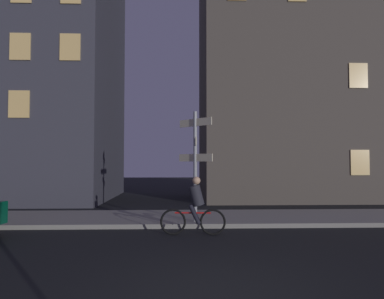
{
  "coord_description": "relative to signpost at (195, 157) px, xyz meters",
  "views": [
    {
      "loc": [
        -0.47,
        -5.04,
        2.01
      ],
      "look_at": [
        -0.09,
        6.07,
        2.43
      ],
      "focal_mm": 31.56,
      "sensor_mm": 36.0,
      "label": 1
    }
  ],
  "objects": [
    {
      "name": "building_left_block",
      "position": [
        -9.69,
        8.11,
        4.42
      ],
      "size": [
        10.86,
        7.9,
        13.19
      ],
      "color": "#383842",
      "rests_on": "ground_plane"
    },
    {
      "name": "sidewalk_kerb",
      "position": [
        -0.0,
        1.08,
        -2.11
      ],
      "size": [
        40.0,
        3.07,
        0.14
      ],
      "primitive_type": "cube",
      "color": "gray",
      "rests_on": "ground_plane"
    },
    {
      "name": "signpost",
      "position": [
        0.0,
        0.0,
        0.0
      ],
      "size": [
        1.02,
        1.18,
        3.49
      ],
      "color": "gray",
      "rests_on": "sidewalk_kerb"
    },
    {
      "name": "cyclist",
      "position": [
        -0.07,
        -1.34,
        -1.43
      ],
      "size": [
        1.82,
        0.35,
        1.61
      ],
      "color": "black",
      "rests_on": "ground_plane"
    },
    {
      "name": "ground_plane",
      "position": [
        -0.0,
        -5.66,
        -2.18
      ],
      "size": [
        80.0,
        80.0,
        0.0
      ],
      "primitive_type": "plane",
      "color": "black"
    },
    {
      "name": "building_right_block",
      "position": [
        6.57,
        8.13,
        7.64
      ],
      "size": [
        11.64,
        6.3,
        19.63
      ],
      "color": "#4C443D",
      "rests_on": "ground_plane"
    }
  ]
}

